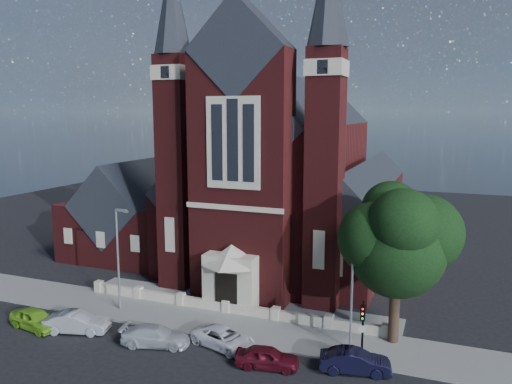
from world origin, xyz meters
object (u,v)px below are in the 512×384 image
at_px(car_dark_red, 267,357).
at_px(street_lamp_right, 353,282).
at_px(parish_hall, 137,217).
at_px(car_lime_van, 35,319).
at_px(car_navy, 355,361).
at_px(street_tree, 399,243).
at_px(traffic_signal, 363,324).
at_px(car_silver_a, 77,322).
at_px(car_white_suv, 224,338).
at_px(street_lamp_left, 119,253).
at_px(car_silver_b, 156,336).
at_px(church, 291,181).

bearing_deg(car_dark_red, street_lamp_right, -56.45).
distance_m(parish_hall, car_lime_van, 19.78).
xyz_separation_m(street_lamp_right, car_lime_van, (-21.68, -4.99, -3.88)).
bearing_deg(car_navy, street_lamp_right, 2.53).
distance_m(street_tree, traffic_signal, 5.70).
distance_m(car_silver_a, car_navy, 19.25).
height_order(street_tree, car_lime_van, street_tree).
bearing_deg(street_tree, car_lime_van, -164.51).
xyz_separation_m(car_white_suv, car_dark_red, (3.58, -1.49, 0.03)).
relative_size(street_tree, car_navy, 2.55).
height_order(street_lamp_left, car_silver_b, street_lamp_left).
xyz_separation_m(street_tree, car_navy, (-1.78, -4.49, -6.27)).
bearing_deg(traffic_signal, car_silver_a, -171.64).
bearing_deg(parish_hall, street_lamp_left, -59.98).
bearing_deg(car_silver_b, traffic_signal, -93.65).
distance_m(parish_hall, car_silver_a, 20.21).
relative_size(street_lamp_right, car_dark_red, 2.08).
height_order(car_lime_van, car_dark_red, car_lime_van).
bearing_deg(car_lime_van, car_silver_a, -69.89).
relative_size(car_silver_a, car_white_suv, 0.98).
bearing_deg(car_lime_van, car_navy, -74.35).
height_order(parish_hall, car_lime_van, parish_hall).
bearing_deg(car_navy, parish_hall, 45.83).
height_order(traffic_signal, car_navy, traffic_signal).
relative_size(traffic_signal, car_lime_van, 0.94).
xyz_separation_m(church, car_silver_a, (-8.36, -23.36, -7.45)).
bearing_deg(parish_hall, church, 17.16).
distance_m(church, street_lamp_left, 20.84).
xyz_separation_m(car_lime_van, car_silver_b, (9.46, 0.88, -0.06)).
bearing_deg(street_lamp_left, street_tree, 4.76).
bearing_deg(traffic_signal, car_dark_red, -153.77).
bearing_deg(parish_hall, car_navy, -32.04).
xyz_separation_m(car_silver_b, car_white_suv, (4.30, 1.44, -0.03)).
relative_size(street_lamp_right, traffic_signal, 2.02).
bearing_deg(car_white_suv, church, 21.96).
bearing_deg(car_navy, church, 14.34).
distance_m(church, car_white_suv, 23.00).
relative_size(street_lamp_right, car_white_suv, 1.77).
relative_size(parish_hall, traffic_signal, 3.05).
bearing_deg(street_lamp_right, car_lime_van, -167.03).
bearing_deg(street_lamp_left, traffic_signal, -4.76).
bearing_deg(traffic_signal, parish_hall, 150.02).
relative_size(traffic_signal, car_white_suv, 0.87).
bearing_deg(car_white_suv, street_tree, -50.99).
distance_m(church, traffic_signal, 23.94).
bearing_deg(car_dark_red, car_white_suv, 57.19).
bearing_deg(parish_hall, street_lamp_right, -28.22).
bearing_deg(parish_hall, car_white_suv, -42.53).
distance_m(street_lamp_right, car_silver_a, 19.36).
distance_m(parish_hall, car_silver_b, 23.06).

